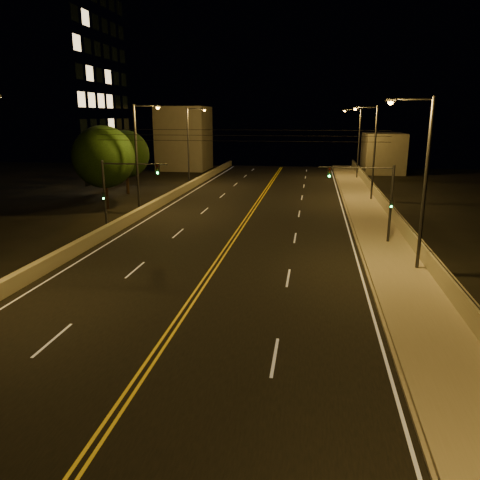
# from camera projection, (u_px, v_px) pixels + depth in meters

# --- Properties ---
(road) EXTENTS (18.00, 120.00, 0.02)m
(road) POSITION_uv_depth(u_px,v_px,m) (212.00, 271.00, 27.33)
(road) COLOR black
(road) RESTS_ON ground
(sidewalk) EXTENTS (3.60, 120.00, 0.30)m
(sidewalk) POSITION_uv_depth(u_px,v_px,m) (404.00, 278.00, 25.67)
(sidewalk) COLOR gray
(sidewalk) RESTS_ON ground
(curb) EXTENTS (0.14, 120.00, 0.15)m
(curb) POSITION_uv_depth(u_px,v_px,m) (369.00, 278.00, 25.97)
(curb) COLOR gray
(curb) RESTS_ON ground
(parapet_wall) EXTENTS (0.30, 120.00, 1.00)m
(parapet_wall) POSITION_uv_depth(u_px,v_px,m) (436.00, 269.00, 25.26)
(parapet_wall) COLOR #9C9682
(parapet_wall) RESTS_ON sidewalk
(jersey_barrier) EXTENTS (0.45, 120.00, 0.86)m
(jersey_barrier) POSITION_uv_depth(u_px,v_px,m) (60.00, 257.00, 28.64)
(jersey_barrier) COLOR #9C9682
(jersey_barrier) RESTS_ON ground
(distant_building_right) EXTENTS (6.00, 10.00, 6.19)m
(distant_building_right) POSITION_uv_depth(u_px,v_px,m) (383.00, 153.00, 75.02)
(distant_building_right) COLOR #6E685C
(distant_building_right) RESTS_ON ground
(distant_building_left) EXTENTS (8.00, 8.00, 10.33)m
(distant_building_left) POSITION_uv_depth(u_px,v_px,m) (184.00, 138.00, 78.35)
(distant_building_left) COLOR #6E685C
(distant_building_left) RESTS_ON ground
(parapet_rail) EXTENTS (0.06, 120.00, 0.06)m
(parapet_rail) POSITION_uv_depth(u_px,v_px,m) (438.00, 259.00, 25.12)
(parapet_rail) COLOR black
(parapet_rail) RESTS_ON parapet_wall
(lane_markings) EXTENTS (17.32, 116.00, 0.00)m
(lane_markings) POSITION_uv_depth(u_px,v_px,m) (211.00, 271.00, 27.25)
(lane_markings) COLOR silver
(lane_markings) RESTS_ON road
(streetlight_1) EXTENTS (2.55, 0.28, 9.82)m
(streetlight_1) POSITION_uv_depth(u_px,v_px,m) (421.00, 175.00, 25.72)
(streetlight_1) COLOR #2D2D33
(streetlight_1) RESTS_ON ground
(streetlight_2) EXTENTS (2.55, 0.28, 9.82)m
(streetlight_2) POSITION_uv_depth(u_px,v_px,m) (372.00, 148.00, 48.19)
(streetlight_2) COLOR #2D2D33
(streetlight_2) RESTS_ON ground
(streetlight_3) EXTENTS (2.55, 0.28, 9.82)m
(streetlight_3) POSITION_uv_depth(u_px,v_px,m) (357.00, 139.00, 65.50)
(streetlight_3) COLOR #2D2D33
(streetlight_3) RESTS_ON ground
(streetlight_5) EXTENTS (2.55, 0.28, 9.82)m
(streetlight_5) POSITION_uv_depth(u_px,v_px,m) (139.00, 152.00, 42.06)
(streetlight_5) COLOR #2D2D33
(streetlight_5) RESTS_ON ground
(streetlight_6) EXTENTS (2.55, 0.28, 9.82)m
(streetlight_6) POSITION_uv_depth(u_px,v_px,m) (190.00, 142.00, 59.14)
(streetlight_6) COLOR #2D2D33
(streetlight_6) RESTS_ON ground
(traffic_signal_right) EXTENTS (5.11, 0.31, 5.59)m
(traffic_signal_right) POSITION_uv_depth(u_px,v_px,m) (376.00, 194.00, 32.02)
(traffic_signal_right) COLOR #2D2D33
(traffic_signal_right) RESTS_ON ground
(traffic_signal_left) EXTENTS (5.11, 0.31, 5.59)m
(traffic_signal_left) POSITION_uv_depth(u_px,v_px,m) (117.00, 188.00, 34.82)
(traffic_signal_left) COLOR #2D2D33
(traffic_signal_left) RESTS_ON ground
(overhead_wires) EXTENTS (22.00, 0.03, 0.83)m
(overhead_wires) POSITION_uv_depth(u_px,v_px,m) (237.00, 135.00, 34.50)
(overhead_wires) COLOR black
(building_tower) EXTENTS (24.00, 15.00, 25.10)m
(building_tower) POSITION_uv_depth(u_px,v_px,m) (12.00, 89.00, 57.41)
(building_tower) COLOR #6E685C
(building_tower) RESTS_ON ground
(tree_0) EXTENTS (5.88, 5.88, 7.97)m
(tree_0) POSITION_uv_depth(u_px,v_px,m) (104.00, 157.00, 44.38)
(tree_0) COLOR black
(tree_0) RESTS_ON ground
(tree_1) EXTENTS (5.37, 5.37, 7.28)m
(tree_1) POSITION_uv_depth(u_px,v_px,m) (126.00, 154.00, 53.40)
(tree_1) COLOR black
(tree_1) RESTS_ON ground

